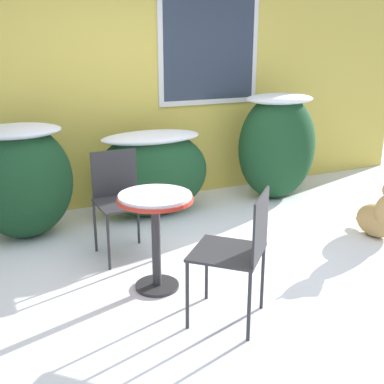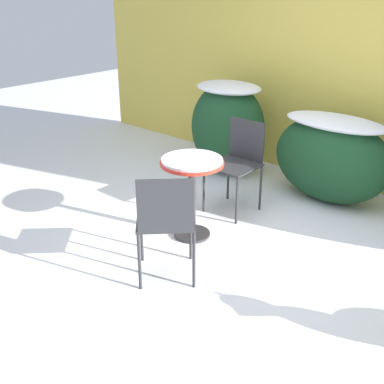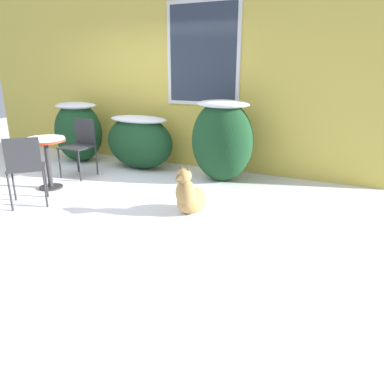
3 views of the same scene
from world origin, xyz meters
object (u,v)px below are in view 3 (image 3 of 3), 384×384
patio_chair_far_side (25,166)px  dog (190,196)px  patio_table (46,149)px  patio_chair_near_table (80,144)px

patio_chair_far_side → dog: size_ratio=1.39×
dog → patio_table: bearing=-171.4°
patio_chair_near_table → patio_chair_far_side: bearing=-76.3°
patio_table → dog: patio_table is taller
patio_chair_near_table → dog: 2.49m
patio_table → patio_chair_near_table: size_ratio=0.83×
patio_table → patio_chair_near_table: 0.74m
dog → patio_chair_far_side: bearing=-153.1°
patio_chair_near_table → patio_chair_far_side: (0.36, -1.40, 0.00)m
patio_chair_near_table → dog: size_ratio=1.39×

